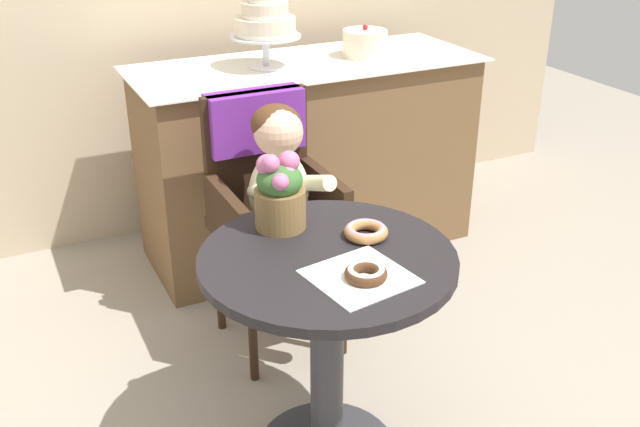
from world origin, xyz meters
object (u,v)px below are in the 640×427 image
(seated_child, at_px, (283,187))
(tiered_cake_stand, at_px, (265,21))
(round_layer_cake, at_px, (365,43))
(donut_mid, at_px, (366,231))
(flower_vase, at_px, (280,191))
(donut_front, at_px, (366,273))
(wicker_chair, at_px, (266,181))
(cafe_table, at_px, (327,319))

(seated_child, xyz_separation_m, tiered_cake_stand, (0.25, 0.73, 0.42))
(seated_child, height_order, tiered_cake_stand, tiered_cake_stand)
(seated_child, bearing_deg, round_layer_cake, 45.12)
(donut_mid, height_order, round_layer_cake, round_layer_cake)
(flower_vase, bearing_deg, donut_front, -78.20)
(donut_front, bearing_deg, round_layer_cake, 61.14)
(tiered_cake_stand, bearing_deg, round_layer_cake, -1.10)
(flower_vase, xyz_separation_m, round_layer_cake, (0.88, 1.08, 0.12))
(seated_child, distance_m, tiered_cake_stand, 0.88)
(donut_front, distance_m, flower_vase, 0.39)
(donut_mid, xyz_separation_m, round_layer_cake, (0.68, 1.24, 0.22))
(wicker_chair, relative_size, donut_front, 8.48)
(cafe_table, xyz_separation_m, seated_child, (0.11, 0.57, 0.17))
(seated_child, distance_m, round_layer_cake, 1.06)
(round_layer_cake, bearing_deg, donut_mid, -118.77)
(cafe_table, distance_m, donut_mid, 0.28)
(tiered_cake_stand, relative_size, round_layer_cake, 1.64)
(wicker_chair, distance_m, seated_child, 0.16)
(wicker_chair, relative_size, seated_child, 1.31)
(seated_child, bearing_deg, cafe_table, -101.03)
(donut_front, bearing_deg, tiered_cake_stand, 77.42)
(tiered_cake_stand, bearing_deg, flower_vase, -110.41)
(flower_vase, bearing_deg, tiered_cake_stand, 69.59)
(cafe_table, xyz_separation_m, tiered_cake_stand, (0.36, 1.30, 0.59))
(wicker_chair, height_order, seated_child, seated_child)
(cafe_table, relative_size, donut_mid, 5.64)
(seated_child, bearing_deg, donut_front, -96.33)
(flower_vase, distance_m, round_layer_cake, 1.40)
(cafe_table, bearing_deg, donut_mid, 17.46)
(donut_front, distance_m, donut_mid, 0.24)
(cafe_table, relative_size, tiered_cake_stand, 2.19)
(tiered_cake_stand, xyz_separation_m, round_layer_cake, (0.47, -0.01, -0.14))
(donut_mid, xyz_separation_m, tiered_cake_stand, (0.21, 1.25, 0.36))
(wicker_chair, height_order, donut_front, wicker_chair)
(wicker_chair, height_order, round_layer_cake, round_layer_cake)
(cafe_table, relative_size, seated_child, 0.99)
(cafe_table, relative_size, wicker_chair, 0.75)
(wicker_chair, distance_m, round_layer_cake, 0.97)
(cafe_table, height_order, flower_vase, flower_vase)
(cafe_table, height_order, tiered_cake_stand, tiered_cake_stand)
(cafe_table, bearing_deg, tiered_cake_stand, 74.69)
(tiered_cake_stand, bearing_deg, cafe_table, -105.31)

